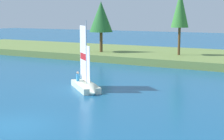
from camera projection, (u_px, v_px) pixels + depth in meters
name	position (u px, v px, depth m)	size (l,w,h in m)	color
ground_plane	(16.00, 125.00, 17.87)	(200.00, 200.00, 0.00)	#195684
shore_bank	(187.00, 57.00, 43.58)	(80.00, 14.72, 0.86)	olive
shoreline_tree_left	(101.00, 17.00, 44.70)	(3.03, 3.03, 6.57)	brown
shoreline_tree_midleft	(180.00, 9.00, 41.04)	(2.10, 2.10, 7.78)	brown
sailboat	(88.00, 85.00, 25.91)	(4.27, 3.96, 5.64)	silver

